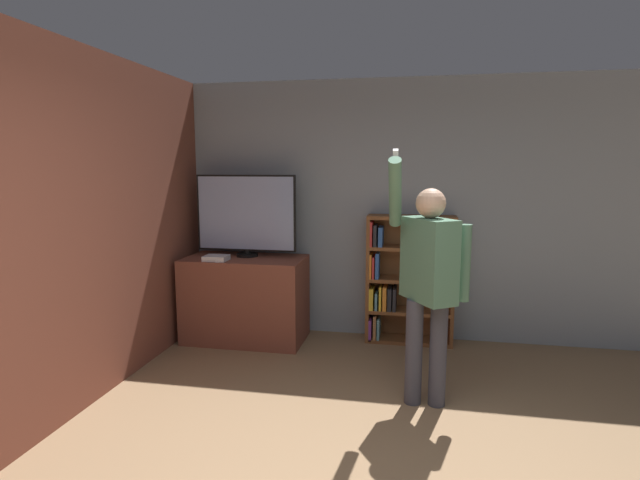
{
  "coord_description": "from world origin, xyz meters",
  "views": [
    {
      "loc": [
        0.25,
        -2.1,
        1.82
      ],
      "look_at": [
        -0.55,
        2.09,
        1.18
      ],
      "focal_mm": 28.0,
      "sensor_mm": 36.0,
      "label": 1
    }
  ],
  "objects_px": {
    "television": "(246,215)",
    "person": "(428,276)",
    "bookshelf": "(403,281)",
    "game_console": "(216,258)"
  },
  "relations": [
    {
      "from": "television",
      "to": "game_console",
      "type": "height_order",
      "value": "television"
    },
    {
      "from": "television",
      "to": "game_console",
      "type": "bearing_deg",
      "value": -128.19
    },
    {
      "from": "game_console",
      "to": "bookshelf",
      "type": "xyz_separation_m",
      "value": [
        1.84,
        0.47,
        -0.26
      ]
    },
    {
      "from": "television",
      "to": "person",
      "type": "xyz_separation_m",
      "value": [
        1.83,
        -1.2,
        -0.31
      ]
    },
    {
      "from": "television",
      "to": "bookshelf",
      "type": "relative_size",
      "value": 0.8
    },
    {
      "from": "television",
      "to": "person",
      "type": "relative_size",
      "value": 0.54
    },
    {
      "from": "game_console",
      "to": "person",
      "type": "distance_m",
      "value": 2.25
    },
    {
      "from": "game_console",
      "to": "person",
      "type": "relative_size",
      "value": 0.12
    },
    {
      "from": "television",
      "to": "bookshelf",
      "type": "xyz_separation_m",
      "value": [
        1.62,
        0.18,
        -0.67
      ]
    },
    {
      "from": "bookshelf",
      "to": "game_console",
      "type": "bearing_deg",
      "value": -165.73
    }
  ]
}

